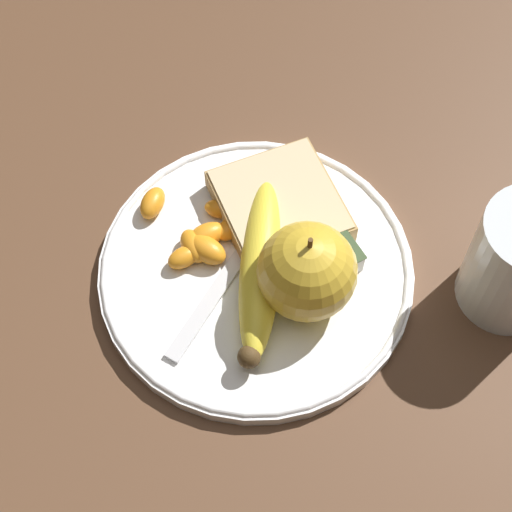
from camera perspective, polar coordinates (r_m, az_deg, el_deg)
name	(u,v)px	position (r m, az deg, el deg)	size (l,w,h in m)	color
ground_plane	(256,275)	(0.69, 0.00, -1.30)	(3.00, 3.00, 0.00)	brown
plate	(256,271)	(0.68, 0.00, -0.99)	(0.25, 0.25, 0.01)	white
apple	(307,272)	(0.64, 3.43, -1.05)	(0.08, 0.08, 0.08)	gold
banana	(256,270)	(0.66, 0.01, -0.97)	(0.15, 0.12, 0.03)	yellow
bread_slice	(280,206)	(0.70, 1.58, 3.36)	(0.11, 0.11, 0.02)	#AB8751
fork	(240,257)	(0.68, -1.10, -0.08)	(0.10, 0.16, 0.00)	silver
jam_packet	(334,254)	(0.68, 5.25, 0.14)	(0.04, 0.03, 0.02)	white
orange_segment_0	(206,250)	(0.68, -3.33, 0.43)	(0.04, 0.03, 0.02)	orange
orange_segment_1	(223,207)	(0.70, -2.20, 3.26)	(0.03, 0.03, 0.01)	orange
orange_segment_2	(228,229)	(0.69, -1.90, 1.80)	(0.02, 0.03, 0.02)	orange
orange_segment_3	(153,203)	(0.71, -6.91, 3.53)	(0.03, 0.03, 0.02)	orange
orange_segment_4	(184,257)	(0.68, -4.82, -0.07)	(0.02, 0.03, 0.02)	orange
orange_segment_5	(193,246)	(0.68, -4.20, 0.67)	(0.03, 0.02, 0.02)	orange
orange_segment_6	(207,235)	(0.69, -3.28, 1.43)	(0.02, 0.03, 0.02)	orange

